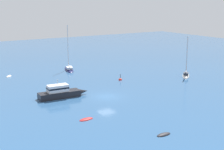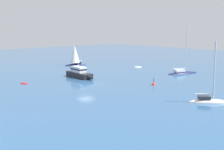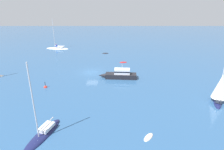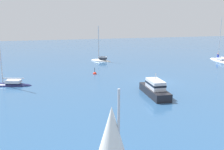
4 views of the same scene
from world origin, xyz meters
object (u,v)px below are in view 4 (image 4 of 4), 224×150
(ketch, at_px, (101,60))
(channel_buoy, at_px, (95,74))
(yacht_1, at_px, (111,147))
(launch, at_px, (154,89))
(yacht, at_px, (220,60))
(sailboat, at_px, (8,85))

(ketch, height_order, channel_buoy, ketch)
(yacht_1, relative_size, launch, 0.77)
(yacht, xyz_separation_m, sailboat, (-43.54, -9.64, 0.03))
(yacht, height_order, ketch, yacht)
(channel_buoy, bearing_deg, sailboat, -163.27)
(launch, bearing_deg, sailboat, 65.37)
(launch, distance_m, channel_buoy, 14.72)
(yacht, height_order, sailboat, yacht)
(sailboat, bearing_deg, channel_buoy, -145.73)
(yacht_1, xyz_separation_m, launch, (9.95, 15.24, -1.34))
(channel_buoy, bearing_deg, yacht_1, -100.42)
(yacht_1, relative_size, ketch, 0.74)
(yacht_1, distance_m, channel_buoy, 29.78)
(ketch, bearing_deg, launch, 136.73)
(yacht, relative_size, yacht_1, 1.64)
(yacht_1, xyz_separation_m, channel_buoy, (5.37, 29.21, -2.15))
(channel_buoy, bearing_deg, ketch, 71.90)
(yacht, height_order, channel_buoy, yacht)
(yacht, xyz_separation_m, yacht_1, (-35.35, -34.78, 2.03))
(yacht_1, bearing_deg, channel_buoy, 103.89)
(yacht_1, distance_m, launch, 18.25)
(yacht_1, height_order, launch, yacht_1)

